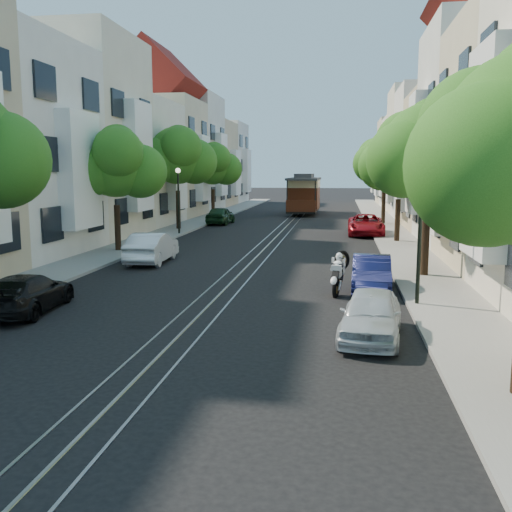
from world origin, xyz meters
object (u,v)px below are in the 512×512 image
at_px(lamp_east, 421,213).
at_px(lamp_west, 178,191).
at_px(parked_car_e_far, 366,225).
at_px(parked_car_w_near, 27,293).
at_px(parked_car_e_mid, 371,273).
at_px(tree_e_d, 386,161).
at_px(tree_e_b, 431,154).
at_px(cable_car, 304,192).
at_px(sportbike_rider, 338,271).
at_px(parked_car_e_near, 371,315).
at_px(tree_w_c, 178,157).
at_px(tree_w_b, 116,165).
at_px(parked_car_w_far, 220,215).
at_px(tree_w_d, 213,165).
at_px(parked_car_w_mid, 152,248).
at_px(tree_e_c, 401,162).

bearing_deg(lamp_east, lamp_west, 124.99).
relative_size(parked_car_e_far, parked_car_w_near, 1.24).
xyz_separation_m(parked_car_e_mid, parked_car_w_near, (-10.08, -4.55, -0.04)).
height_order(tree_e_d, parked_car_e_far, tree_e_d).
height_order(tree_e_d, parked_car_w_near, tree_e_d).
bearing_deg(tree_e_b, cable_car, 101.72).
distance_m(lamp_west, parked_car_w_near, 20.49).
height_order(sportbike_rider, parked_car_e_near, sportbike_rider).
bearing_deg(tree_w_c, sportbike_rider, -60.39).
distance_m(tree_w_b, parked_car_w_near, 13.05).
bearing_deg(parked_car_e_mid, tree_w_b, 149.96).
bearing_deg(tree_w_b, parked_car_e_far, 37.29).
bearing_deg(lamp_east, parked_car_w_far, 114.04).
bearing_deg(sportbike_rider, parked_car_e_far, 94.41).
distance_m(tree_w_b, tree_w_d, 22.00).
bearing_deg(lamp_west, lamp_east, -55.01).
height_order(tree_w_d, lamp_east, tree_w_d).
bearing_deg(tree_e_b, parked_car_e_near, -106.49).
distance_m(tree_e_d, parked_car_e_mid, 25.20).
distance_m(cable_car, parked_car_e_mid, 35.66).
bearing_deg(parked_car_e_near, tree_e_b, 79.95).
bearing_deg(tree_w_b, lamp_west, 84.03).
height_order(tree_e_d, sportbike_rider, tree_e_d).
relative_size(lamp_east, cable_car, 0.46).
bearing_deg(parked_car_e_far, parked_car_w_mid, -127.98).
height_order(parked_car_e_near, parked_car_e_far, parked_car_e_far).
bearing_deg(tree_e_b, tree_w_d, 118.07).
distance_m(tree_e_c, lamp_west, 13.82).
bearing_deg(tree_e_b, parked_car_w_mid, 170.05).
height_order(parked_car_e_far, parked_car_w_mid, parked_car_w_mid).
relative_size(tree_w_c, sportbike_rider, 4.00).
distance_m(tree_w_b, tree_w_c, 11.02).
relative_size(lamp_west, parked_car_e_far, 0.86).
xyz_separation_m(tree_e_d, parked_car_w_near, (-12.29, -29.29, -4.30)).
relative_size(tree_w_d, parked_car_w_far, 1.62).
xyz_separation_m(tree_e_c, parked_car_w_far, (-12.50, 9.90, -3.91)).
bearing_deg(tree_e_b, parked_car_w_near, -149.31).
distance_m(tree_w_b, parked_car_w_far, 16.44).
relative_size(tree_e_b, parked_car_e_near, 1.88).
distance_m(tree_e_b, parked_car_e_near, 9.80).
distance_m(tree_w_c, sportbike_rider, 22.79).
relative_size(tree_e_c, parked_car_e_near, 1.83).
height_order(tree_e_b, parked_car_w_far, tree_e_b).
xyz_separation_m(tree_e_b, cable_car, (-6.76, 32.60, -2.66)).
xyz_separation_m(tree_w_b, sportbike_rider, (11.06, -8.47, -3.60)).
relative_size(tree_e_d, parked_car_w_near, 1.75).
distance_m(tree_e_c, parked_car_w_mid, 15.21).
relative_size(tree_e_d, lamp_west, 1.65).
relative_size(tree_w_c, cable_car, 0.78).
xyz_separation_m(tree_e_d, sportbike_rider, (-3.34, -25.47, -4.07)).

